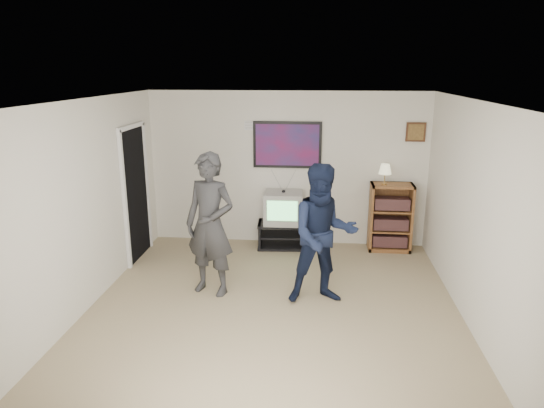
% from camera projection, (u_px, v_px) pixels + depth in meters
% --- Properties ---
extents(room_shell, '(4.51, 5.00, 2.51)m').
position_uv_depth(room_shell, '(275.00, 205.00, 5.83)').
color(room_shell, '#877856').
rests_on(room_shell, ground).
extents(media_stand, '(0.86, 0.52, 0.42)m').
position_uv_depth(media_stand, '(284.00, 235.00, 7.92)').
color(media_stand, black).
rests_on(media_stand, room_shell).
extents(crt_television, '(0.61, 0.52, 0.51)m').
position_uv_depth(crt_television, '(283.00, 208.00, 7.80)').
color(crt_television, '#9C9B97').
rests_on(crt_television, media_stand).
extents(bookshelf, '(0.66, 0.38, 1.09)m').
position_uv_depth(bookshelf, '(390.00, 217.00, 7.72)').
color(bookshelf, brown).
rests_on(bookshelf, room_shell).
extents(table_lamp, '(0.20, 0.20, 0.32)m').
position_uv_depth(table_lamp, '(385.00, 174.00, 7.52)').
color(table_lamp, beige).
rests_on(table_lamp, bookshelf).
extents(person_tall, '(0.78, 0.63, 1.85)m').
position_uv_depth(person_tall, '(210.00, 225.00, 6.14)').
color(person_tall, '#2A2A2D').
rests_on(person_tall, room_shell).
extents(person_short, '(0.97, 0.82, 1.76)m').
position_uv_depth(person_short, '(323.00, 235.00, 5.90)').
color(person_short, black).
rests_on(person_short, room_shell).
extents(controller_left, '(0.08, 0.12, 0.03)m').
position_uv_depth(controller_left, '(213.00, 201.00, 6.28)').
color(controller_left, white).
rests_on(controller_left, person_tall).
extents(controller_right, '(0.04, 0.12, 0.03)m').
position_uv_depth(controller_right, '(321.00, 222.00, 6.12)').
color(controller_right, white).
rests_on(controller_right, person_short).
extents(poster, '(1.10, 0.03, 0.75)m').
position_uv_depth(poster, '(287.00, 145.00, 7.76)').
color(poster, black).
rests_on(poster, room_shell).
extents(air_vent, '(0.28, 0.02, 0.14)m').
position_uv_depth(air_vent, '(253.00, 126.00, 7.74)').
color(air_vent, white).
rests_on(air_vent, room_shell).
extents(small_picture, '(0.30, 0.03, 0.30)m').
position_uv_depth(small_picture, '(416.00, 132.00, 7.52)').
color(small_picture, '#482516').
rests_on(small_picture, room_shell).
extents(doorway, '(0.03, 0.85, 2.00)m').
position_uv_depth(doorway, '(135.00, 194.00, 7.31)').
color(doorway, black).
rests_on(doorway, room_shell).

